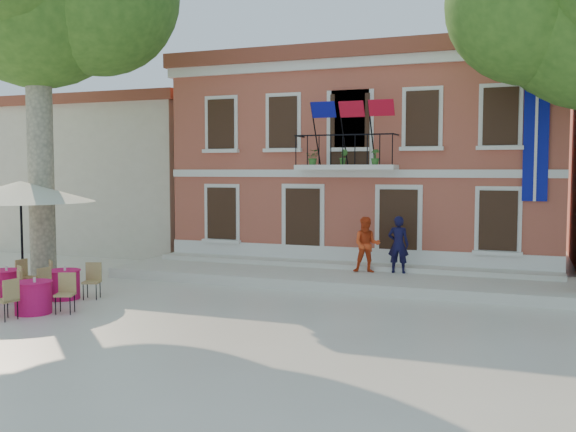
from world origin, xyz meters
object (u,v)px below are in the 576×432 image
Objects in this scene: pedestrian_navy at (398,244)px; pedestrian_orange at (367,245)px; patio_umbrella at (20,192)px; cafe_table_3 at (33,296)px; cafe_table_2 at (5,283)px; cafe_table_0 at (63,283)px.

pedestrian_navy reaches higher than pedestrian_orange.
patio_umbrella is 2.25× the size of cafe_table_3.
pedestrian_navy is 0.95m from pedestrian_orange.
pedestrian_orange is at bearing 34.96° from cafe_table_2.
cafe_table_2 is at bearing 149.93° from cafe_table_3.
patio_umbrella is 2.40× the size of pedestrian_navy.
cafe_table_0 is 1.54m from cafe_table_2.
cafe_table_2 and cafe_table_3 have the same top height.
patio_umbrella is 11.19m from pedestrian_navy.
pedestrian_navy is at bearing 44.58° from cafe_table_3.
patio_umbrella is 2.23× the size of cafe_table_2.
patio_umbrella is at bearing -166.85° from pedestrian_orange.
cafe_table_0 is at bearing -154.95° from pedestrian_orange.
pedestrian_navy is 10.32m from cafe_table_3.
patio_umbrella reaches higher than cafe_table_0.
cafe_table_0 is (-6.92, -5.31, -0.72)m from pedestrian_orange.
cafe_table_3 is (0.51, -1.67, 0.00)m from cafe_table_0.
cafe_table_3 is (2.73, -2.59, -2.35)m from patio_umbrella.
pedestrian_navy is 0.94× the size of cafe_table_3.
pedestrian_orange is 9.50m from cafe_table_3.
cafe_table_0 is at bearing 20.38° from cafe_table_2.
patio_umbrella is at bearing 22.19° from pedestrian_navy.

